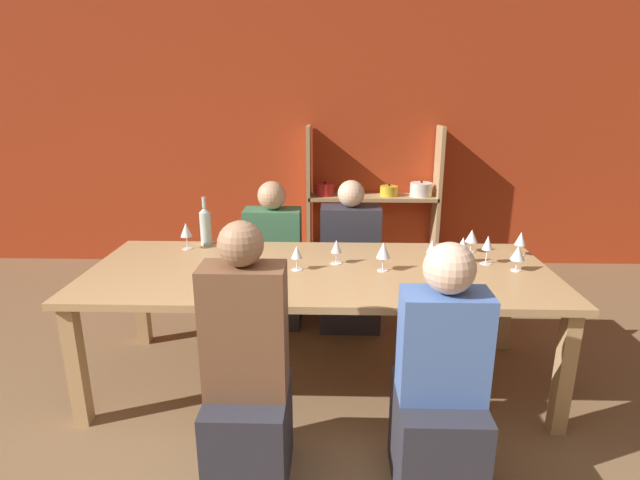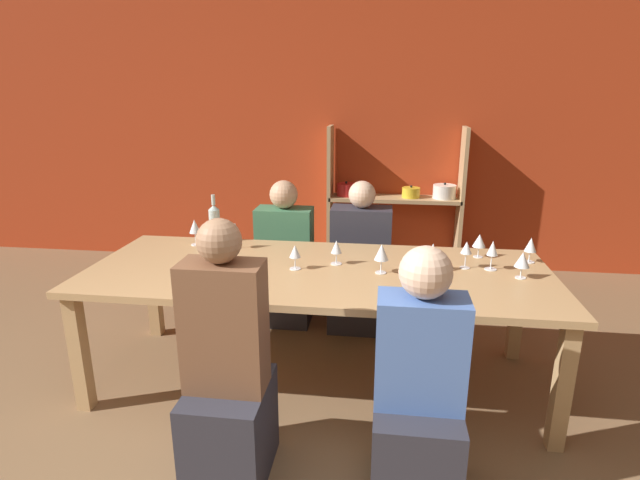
{
  "view_description": "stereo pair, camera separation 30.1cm",
  "coord_description": "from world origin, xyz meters",
  "px_view_note": "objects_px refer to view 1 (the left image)",
  "views": [
    {
      "loc": [
        0.28,
        -1.28,
        1.76
      ],
      "look_at": [
        0.2,
        1.6,
        0.9
      ],
      "focal_mm": 28.0,
      "sensor_mm": 36.0,
      "label": 1
    },
    {
      "loc": [
        0.58,
        -1.26,
        1.76
      ],
      "look_at": [
        0.2,
        1.6,
        0.9
      ],
      "focal_mm": 28.0,
      "sensor_mm": 36.0,
      "label": 2
    }
  ],
  "objects_px": {
    "wine_glass_red_d": "(463,244)",
    "wine_glass_red_a": "(229,233)",
    "wine_glass_empty_b": "(521,239)",
    "wine_glass_red_c": "(383,251)",
    "wine_glass_red_b": "(336,247)",
    "wine_glass_white_c": "(488,244)",
    "dining_table": "(320,280)",
    "person_far_a": "(274,270)",
    "wine_glass_empty_a": "(297,253)",
    "person_near_a": "(248,392)",
    "person_near_b": "(439,404)",
    "wine_glass_white_a": "(518,254)",
    "shelf_unit": "(371,218)",
    "person_far_b": "(350,272)",
    "wine_glass_white_b": "(432,248)",
    "wine_glass_empty_c": "(186,230)",
    "wine_bottle_green": "(206,225)",
    "wine_glass_white_d": "(472,237)"
  },
  "relations": [
    {
      "from": "wine_glass_white_b",
      "to": "person_far_a",
      "type": "height_order",
      "value": "person_far_a"
    },
    {
      "from": "person_far_a",
      "to": "wine_glass_white_a",
      "type": "bearing_deg",
      "value": 149.44
    },
    {
      "from": "wine_glass_empty_b",
      "to": "wine_glass_white_a",
      "type": "height_order",
      "value": "wine_glass_empty_b"
    },
    {
      "from": "wine_glass_empty_a",
      "to": "wine_glass_white_b",
      "type": "height_order",
      "value": "wine_glass_white_b"
    },
    {
      "from": "shelf_unit",
      "to": "dining_table",
      "type": "distance_m",
      "value": 2.19
    },
    {
      "from": "wine_glass_white_a",
      "to": "wine_glass_red_c",
      "type": "height_order",
      "value": "wine_glass_red_c"
    },
    {
      "from": "wine_glass_white_a",
      "to": "wine_glass_white_b",
      "type": "distance_m",
      "value": 0.49
    },
    {
      "from": "wine_glass_red_d",
      "to": "wine_glass_red_a",
      "type": "bearing_deg",
      "value": 172.24
    },
    {
      "from": "wine_glass_red_c",
      "to": "person_near_b",
      "type": "distance_m",
      "value": 0.98
    },
    {
      "from": "dining_table",
      "to": "wine_glass_red_d",
      "type": "bearing_deg",
      "value": 8.68
    },
    {
      "from": "wine_bottle_green",
      "to": "person_near_b",
      "type": "distance_m",
      "value": 1.96
    },
    {
      "from": "person_far_a",
      "to": "person_near_b",
      "type": "xyz_separation_m",
      "value": [
        0.94,
        -1.79,
        0.04
      ]
    },
    {
      "from": "wine_glass_red_c",
      "to": "wine_glass_white_c",
      "type": "bearing_deg",
      "value": 12.56
    },
    {
      "from": "wine_glass_white_b",
      "to": "wine_glass_red_b",
      "type": "bearing_deg",
      "value": 174.96
    },
    {
      "from": "wine_glass_white_b",
      "to": "wine_glass_empty_c",
      "type": "distance_m",
      "value": 1.59
    },
    {
      "from": "dining_table",
      "to": "wine_glass_white_d",
      "type": "distance_m",
      "value": 1.06
    },
    {
      "from": "person_far_a",
      "to": "person_near_b",
      "type": "height_order",
      "value": "person_near_b"
    },
    {
      "from": "wine_glass_white_a",
      "to": "wine_glass_red_b",
      "type": "bearing_deg",
      "value": 174.59
    },
    {
      "from": "wine_glass_white_d",
      "to": "person_far_a",
      "type": "relative_size",
      "value": 0.14
    },
    {
      "from": "shelf_unit",
      "to": "wine_glass_empty_a",
      "type": "bearing_deg",
      "value": -105.47
    },
    {
      "from": "wine_glass_red_a",
      "to": "wine_glass_red_d",
      "type": "bearing_deg",
      "value": -7.76
    },
    {
      "from": "wine_glass_white_c",
      "to": "wine_glass_white_b",
      "type": "bearing_deg",
      "value": -168.19
    },
    {
      "from": "wine_glass_red_a",
      "to": "wine_glass_white_c",
      "type": "xyz_separation_m",
      "value": [
        1.61,
        -0.21,
        -0.0
      ]
    },
    {
      "from": "wine_glass_red_a",
      "to": "person_near_b",
      "type": "relative_size",
      "value": 0.15
    },
    {
      "from": "dining_table",
      "to": "shelf_unit",
      "type": "bearing_deg",
      "value": 77.79
    },
    {
      "from": "person_far_b",
      "to": "dining_table",
      "type": "bearing_deg",
      "value": 76.62
    },
    {
      "from": "shelf_unit",
      "to": "wine_glass_red_a",
      "type": "distance_m",
      "value": 2.12
    },
    {
      "from": "wine_glass_empty_b",
      "to": "person_near_b",
      "type": "relative_size",
      "value": 0.13
    },
    {
      "from": "wine_bottle_green",
      "to": "person_far_b",
      "type": "relative_size",
      "value": 0.29
    },
    {
      "from": "wine_bottle_green",
      "to": "wine_glass_red_b",
      "type": "xyz_separation_m",
      "value": [
        0.89,
        -0.38,
        -0.03
      ]
    },
    {
      "from": "wine_glass_empty_c",
      "to": "person_far_a",
      "type": "relative_size",
      "value": 0.16
    },
    {
      "from": "dining_table",
      "to": "person_far_a",
      "type": "xyz_separation_m",
      "value": [
        -0.39,
        0.92,
        -0.28
      ]
    },
    {
      "from": "shelf_unit",
      "to": "wine_glass_empty_c",
      "type": "relative_size",
      "value": 8.07
    },
    {
      "from": "shelf_unit",
      "to": "person_far_b",
      "type": "xyz_separation_m",
      "value": [
        -0.25,
        -1.24,
        -0.12
      ]
    },
    {
      "from": "wine_glass_empty_b",
      "to": "person_far_a",
      "type": "xyz_separation_m",
      "value": [
        -1.66,
        0.62,
        -0.46
      ]
    },
    {
      "from": "wine_glass_empty_a",
      "to": "person_far_b",
      "type": "bearing_deg",
      "value": 69.14
    },
    {
      "from": "wine_glass_red_a",
      "to": "person_far_a",
      "type": "distance_m",
      "value": 0.78
    },
    {
      "from": "person_far_a",
      "to": "person_far_b",
      "type": "relative_size",
      "value": 0.99
    },
    {
      "from": "shelf_unit",
      "to": "wine_glass_empty_b",
      "type": "relative_size",
      "value": 9.18
    },
    {
      "from": "wine_glass_empty_a",
      "to": "person_near_a",
      "type": "bearing_deg",
      "value": -101.27
    },
    {
      "from": "wine_glass_white_b",
      "to": "wine_glass_red_b",
      "type": "height_order",
      "value": "wine_glass_white_b"
    },
    {
      "from": "wine_glass_empty_b",
      "to": "wine_glass_red_c",
      "type": "distance_m",
      "value": 0.95
    },
    {
      "from": "wine_glass_empty_b",
      "to": "wine_glass_red_c",
      "type": "relative_size",
      "value": 0.9
    },
    {
      "from": "wine_glass_empty_a",
      "to": "person_near_a",
      "type": "height_order",
      "value": "person_near_a"
    },
    {
      "from": "wine_glass_empty_b",
      "to": "wine_glass_red_b",
      "type": "bearing_deg",
      "value": -170.89
    },
    {
      "from": "wine_bottle_green",
      "to": "wine_glass_red_a",
      "type": "xyz_separation_m",
      "value": [
        0.19,
        -0.15,
        -0.01
      ]
    },
    {
      "from": "wine_glass_red_b",
      "to": "person_near_a",
      "type": "relative_size",
      "value": 0.12
    },
    {
      "from": "wine_glass_white_c",
      "to": "person_near_a",
      "type": "distance_m",
      "value": 1.68
    },
    {
      "from": "wine_glass_red_b",
      "to": "person_far_a",
      "type": "bearing_deg",
      "value": 121.03
    },
    {
      "from": "wine_glass_red_a",
      "to": "wine_glass_white_c",
      "type": "height_order",
      "value": "same"
    }
  ]
}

